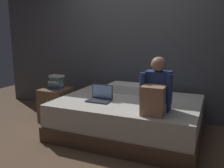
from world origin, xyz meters
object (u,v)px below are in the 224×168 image
Objects in this scene: nightstand at (56,105)px; book_stack at (56,82)px; laptop at (100,97)px; clothes_pile at (102,88)px; person_sitting at (156,91)px; bed at (128,117)px; pillow at (127,88)px.

nightstand is 2.19× the size of book_stack.
nightstand is 1.71× the size of laptop.
nightstand is at bearing -157.23° from clothes_pile.
person_sitting reaches higher than clothes_pile.
clothes_pile is at bearing 22.77° from nightstand.
bed is 3.65× the size of nightstand.
person_sitting is 0.87m from laptop.
clothes_pile is at bearing 149.50° from bed.
nightstand is 0.84× the size of person_sitting.
person_sitting is at bearing -14.75° from book_stack.
person_sitting is (0.49, -0.39, 0.51)m from bed.
bed is 3.57× the size of pillow.
nightstand is 1.03m from laptop.
person_sitting is 1.31m from clothes_pile.
laptop reaches higher than pillow.
laptop is at bearing -17.17° from book_stack.
person_sitting is 2.05× the size of clothes_pile.
book_stack is (-1.30, 0.08, 0.40)m from bed.
bed is 3.05× the size of person_sitting.
laptop is 1.00m from book_stack.
pillow is (0.16, 0.67, 0.01)m from laptop.
laptop is at bearing -15.10° from nightstand.
bed is 6.25× the size of laptop.
laptop is at bearing -103.53° from pillow.
laptop reaches higher than clothes_pile.
bed is at bearing -3.48° from book_stack.
nightstand is at bearing 164.90° from laptop.
person_sitting is 1.17× the size of pillow.
bed is 1.30m from nightstand.
laptop is 0.61m from clothes_pile.
nightstand is 1.90m from person_sitting.
laptop is 0.57× the size of pillow.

